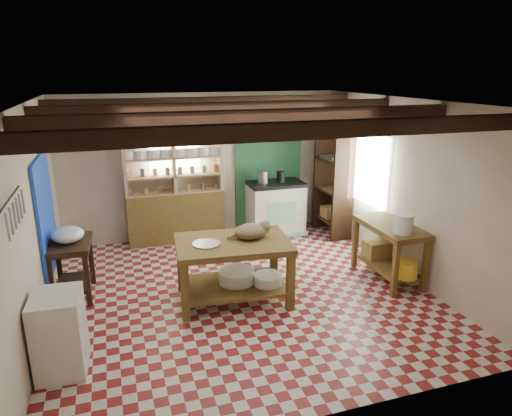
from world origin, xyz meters
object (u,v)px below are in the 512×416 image
object	(u,v)px
stove	(275,208)
prep_table	(72,269)
cat	(251,231)
work_table	(233,270)
white_cabinet	(60,333)
right_counter	(388,252)

from	to	relation	value
stove	prep_table	xyz separation A→B (m)	(-3.48, -1.54, -0.10)
stove	cat	size ratio (longest dim) A/B	2.31
work_table	white_cabinet	world-z (taller)	white_cabinet
stove	white_cabinet	size ratio (longest dim) A/B	1.19
cat	stove	bearing A→B (deg)	57.85
white_cabinet	right_counter	bearing A→B (deg)	14.16
work_table	right_counter	bearing A→B (deg)	3.42
work_table	stove	size ratio (longest dim) A/B	1.46
right_counter	prep_table	bearing A→B (deg)	169.40
white_cabinet	cat	distance (m)	2.56
white_cabinet	cat	size ratio (longest dim) A/B	1.94
stove	prep_table	distance (m)	3.81
stove	cat	world-z (taller)	cat
stove	right_counter	world-z (taller)	stove
stove	right_counter	xyz separation A→B (m)	(0.90, -2.37, -0.07)
right_counter	cat	world-z (taller)	cat
prep_table	cat	bearing A→B (deg)	-14.69
stove	white_cabinet	world-z (taller)	stove
prep_table	right_counter	bearing A→B (deg)	-7.96
cat	work_table	bearing A→B (deg)	-178.69
right_counter	stove	bearing A→B (deg)	110.85
work_table	prep_table	distance (m)	2.18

